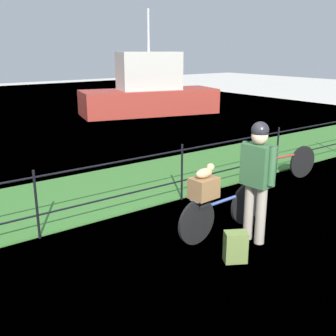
{
  "coord_description": "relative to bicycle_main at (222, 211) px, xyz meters",
  "views": [
    {
      "loc": [
        -2.96,
        -3.02,
        2.59
      ],
      "look_at": [
        0.46,
        1.57,
        0.9
      ],
      "focal_mm": 43.52,
      "sensor_mm": 36.0,
      "label": 1
    }
  ],
  "objects": [
    {
      "name": "cyclist_person",
      "position": [
        0.2,
        -0.44,
        0.66
      ],
      "size": [
        0.29,
        0.54,
        1.68
      ],
      "color": "gray",
      "rests_on": "ground"
    },
    {
      "name": "wooden_crate",
      "position": [
        -0.38,
        -0.02,
        0.44
      ],
      "size": [
        0.38,
        0.3,
        0.28
      ],
      "primitive_type": "cube",
      "rotation": [
        0.0,
        0.0,
        0.06
      ],
      "color": "brown",
      "rests_on": "bicycle_main"
    },
    {
      "name": "iron_fence",
      "position": [
        -0.9,
        1.41,
        0.26
      ],
      "size": [
        18.04,
        0.04,
        1.01
      ],
      "color": "black",
      "rests_on": "ground"
    },
    {
      "name": "grass_strip",
      "position": [
        -0.9,
        2.64,
        -0.33
      ],
      "size": [
        27.0,
        2.4,
        0.03
      ],
      "primitive_type": "cube",
      "color": "#38702D",
      "rests_on": "ground"
    },
    {
      "name": "bicycle_parked",
      "position": [
        2.64,
        1.01,
        0.01
      ],
      "size": [
        1.76,
        0.27,
        0.67
      ],
      "color": "black",
      "rests_on": "ground"
    },
    {
      "name": "moored_boat_mid",
      "position": [
        5.49,
        9.93,
        0.54
      ],
      "size": [
        5.78,
        3.25,
        4.06
      ],
      "color": "#9E3328",
      "rests_on": "ground"
    },
    {
      "name": "ground_plane",
      "position": [
        -0.9,
        -0.86,
        -0.34
      ],
      "size": [
        60.0,
        60.0,
        0.0
      ],
      "primitive_type": "plane",
      "color": "beige"
    },
    {
      "name": "bicycle_main",
      "position": [
        0.0,
        0.0,
        0.0
      ],
      "size": [
        1.69,
        0.19,
        0.64
      ],
      "color": "black",
      "rests_on": "ground"
    },
    {
      "name": "backpack_on_paving",
      "position": [
        -0.43,
        -0.7,
        -0.14
      ],
      "size": [
        0.33,
        0.3,
        0.4
      ],
      "primitive_type": "cube",
      "rotation": [
        0.0,
        0.0,
        5.76
      ],
      "color": "olive",
      "rests_on": "ground"
    },
    {
      "name": "terrier_dog",
      "position": [
        -0.36,
        -0.02,
        0.66
      ],
      "size": [
        0.32,
        0.16,
        0.18
      ],
      "color": "tan",
      "rests_on": "wooden_crate"
    }
  ]
}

